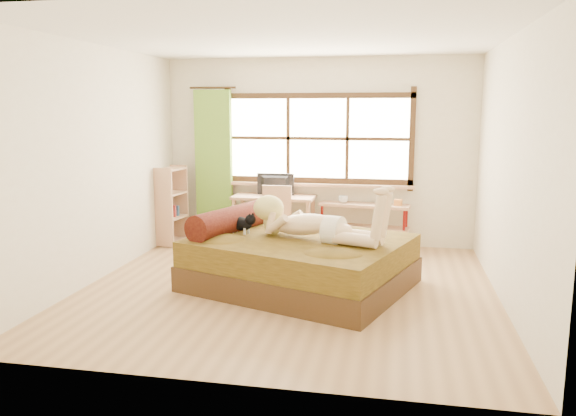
% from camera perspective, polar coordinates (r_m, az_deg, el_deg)
% --- Properties ---
extents(floor, '(4.50, 4.50, 0.00)m').
position_cam_1_polar(floor, '(6.31, 0.01, -8.17)').
color(floor, '#9E754C').
rests_on(floor, ground).
extents(ceiling, '(4.50, 4.50, 0.00)m').
position_cam_1_polar(ceiling, '(6.04, 0.01, 16.98)').
color(ceiling, white).
rests_on(ceiling, wall_back).
extents(wall_back, '(4.50, 0.00, 4.50)m').
position_cam_1_polar(wall_back, '(8.24, 3.03, 5.68)').
color(wall_back, silver).
rests_on(wall_back, floor).
extents(wall_front, '(4.50, 0.00, 4.50)m').
position_cam_1_polar(wall_front, '(3.86, -6.39, 0.77)').
color(wall_front, silver).
rests_on(wall_front, floor).
extents(wall_left, '(0.00, 4.50, 4.50)m').
position_cam_1_polar(wall_left, '(6.82, -18.93, 4.27)').
color(wall_left, silver).
rests_on(wall_left, floor).
extents(wall_right, '(0.00, 4.50, 4.50)m').
position_cam_1_polar(wall_right, '(6.02, 21.59, 3.42)').
color(wall_right, silver).
rests_on(wall_right, floor).
extents(window, '(2.80, 0.16, 1.46)m').
position_cam_1_polar(window, '(8.20, 3.01, 6.78)').
color(window, '#FFEDBF').
rests_on(window, wall_back).
extents(curtain, '(0.55, 0.10, 2.20)m').
position_cam_1_polar(curtain, '(8.49, -7.54, 4.39)').
color(curtain, '#5E8D26').
rests_on(curtain, wall_back).
extents(bed, '(2.70, 2.42, 0.85)m').
position_cam_1_polar(bed, '(6.33, 0.84, -5.24)').
color(bed, '#352610').
rests_on(bed, floor).
extents(woman, '(1.62, 0.94, 0.67)m').
position_cam_1_polar(woman, '(6.10, 2.61, -0.14)').
color(woman, beige).
rests_on(woman, bed).
extents(kitten, '(0.36, 0.24, 0.27)m').
position_cam_1_polar(kitten, '(6.47, -4.85, -1.41)').
color(kitten, black).
rests_on(kitten, bed).
extents(desk, '(1.18, 0.55, 0.73)m').
position_cam_1_polar(desk, '(8.13, -1.43, 0.58)').
color(desk, tan).
rests_on(desk, floor).
extents(monitor, '(0.55, 0.08, 0.31)m').
position_cam_1_polar(monitor, '(8.14, -1.36, 2.40)').
color(monitor, black).
rests_on(monitor, desk).
extents(chair, '(0.42, 0.42, 0.92)m').
position_cam_1_polar(chair, '(7.78, -1.28, -0.78)').
color(chair, tan).
rests_on(chair, floor).
extents(pipe_shelf, '(1.31, 0.48, 0.72)m').
position_cam_1_polar(pipe_shelf, '(8.10, 7.81, -0.75)').
color(pipe_shelf, tan).
rests_on(pipe_shelf, floor).
extents(cup, '(0.15, 0.15, 0.11)m').
position_cam_1_polar(cup, '(8.09, 5.63, 0.88)').
color(cup, gray).
rests_on(cup, pipe_shelf).
extents(book, '(0.21, 0.26, 0.02)m').
position_cam_1_polar(book, '(8.06, 9.17, 0.46)').
color(book, gray).
rests_on(book, pipe_shelf).
extents(bookshelf, '(0.34, 0.52, 1.14)m').
position_cam_1_polar(bookshelf, '(8.40, -11.71, 0.28)').
color(bookshelf, tan).
rests_on(bookshelf, floor).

